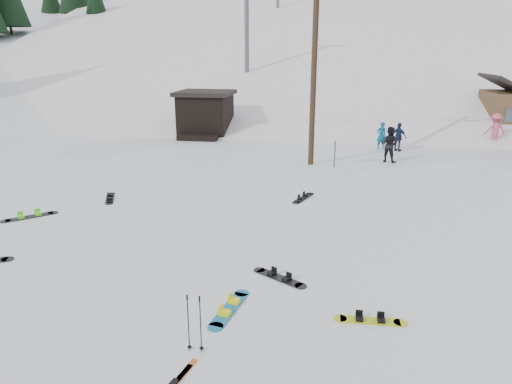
# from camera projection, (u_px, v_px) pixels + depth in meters

# --- Properties ---
(ground) EXTENTS (200.00, 200.00, 0.00)m
(ground) POSITION_uv_depth(u_px,v_px,m) (168.00, 332.00, 8.67)
(ground) COLOR white
(ground) RESTS_ON ground
(ski_slope) EXTENTS (60.00, 85.24, 65.97)m
(ski_slope) POSITION_uv_depth(u_px,v_px,m) (308.00, 179.00, 64.06)
(ski_slope) COLOR white
(ski_slope) RESTS_ON ground
(ridge_left) EXTENTS (47.54, 95.03, 58.38)m
(ridge_left) POSITION_uv_depth(u_px,v_px,m) (43.00, 174.00, 62.78)
(ridge_left) COLOR white
(ridge_left) RESTS_ON ground
(treeline_left) EXTENTS (20.00, 64.00, 10.00)m
(treeline_left) POSITION_uv_depth(u_px,v_px,m) (3.00, 98.00, 51.68)
(treeline_left) COLOR black
(treeline_left) RESTS_ON ground
(treeline_crest) EXTENTS (50.00, 6.00, 10.00)m
(treeline_crest) POSITION_uv_depth(u_px,v_px,m) (319.00, 78.00, 89.73)
(treeline_crest) COLOR black
(treeline_crest) RESTS_ON ski_slope
(utility_pole) EXTENTS (2.00, 0.26, 9.00)m
(utility_pole) POSITION_uv_depth(u_px,v_px,m) (314.00, 61.00, 20.17)
(utility_pole) COLOR #3A2819
(utility_pole) RESTS_ON ground
(trail_sign) EXTENTS (0.50, 0.09, 1.85)m
(trail_sign) POSITION_uv_depth(u_px,v_px,m) (335.00, 140.00, 20.61)
(trail_sign) COLOR #595B60
(trail_sign) RESTS_ON ground
(lift_hut) EXTENTS (3.40, 4.10, 2.75)m
(lift_hut) POSITION_uv_depth(u_px,v_px,m) (206.00, 113.00, 28.79)
(lift_hut) COLOR black
(lift_hut) RESTS_ON ground
(lift_tower_near) EXTENTS (2.20, 0.36, 8.00)m
(lift_tower_near) POSITION_uv_depth(u_px,v_px,m) (247.00, 14.00, 35.25)
(lift_tower_near) COLOR #595B60
(lift_tower_near) RESTS_ON ski_slope
(hero_snowboard) EXTENTS (0.57, 1.65, 0.12)m
(hero_snowboard) POSITION_uv_depth(u_px,v_px,m) (229.00, 308.00, 9.41)
(hero_snowboard) COLOR #1977A8
(hero_snowboard) RESTS_ON ground
(ski_poles) EXTENTS (0.30, 0.08, 1.10)m
(ski_poles) POSITION_uv_depth(u_px,v_px,m) (194.00, 323.00, 7.98)
(ski_poles) COLOR black
(ski_poles) RESTS_ON ground
(board_scatter_b) EXTENTS (0.74, 1.37, 0.10)m
(board_scatter_b) POSITION_uv_depth(u_px,v_px,m) (110.00, 198.00, 16.50)
(board_scatter_b) COLOR black
(board_scatter_b) RESTS_ON ground
(board_scatter_c) EXTENTS (1.33, 1.27, 0.12)m
(board_scatter_c) POSITION_uv_depth(u_px,v_px,m) (30.00, 216.00, 14.65)
(board_scatter_c) COLOR black
(board_scatter_c) RESTS_ON ground
(board_scatter_d) EXTENTS (1.33, 0.91, 0.11)m
(board_scatter_d) POSITION_uv_depth(u_px,v_px,m) (279.00, 277.00, 10.71)
(board_scatter_d) COLOR black
(board_scatter_d) RESTS_ON ground
(board_scatter_e) EXTENTS (1.43, 0.31, 0.10)m
(board_scatter_e) POSITION_uv_depth(u_px,v_px,m) (370.00, 320.00, 9.01)
(board_scatter_e) COLOR #CDDB18
(board_scatter_e) RESTS_ON ground
(board_scatter_f) EXTENTS (0.72, 1.42, 0.11)m
(board_scatter_f) POSITION_uv_depth(u_px,v_px,m) (303.00, 198.00, 16.53)
(board_scatter_f) COLOR black
(board_scatter_f) RESTS_ON ground
(skier_teal) EXTENTS (0.62, 0.50, 1.48)m
(skier_teal) POSITION_uv_depth(u_px,v_px,m) (381.00, 136.00, 24.65)
(skier_teal) COLOR #0B4F71
(skier_teal) RESTS_ON ground
(skier_dark) EXTENTS (1.02, 0.93, 1.71)m
(skier_dark) POSITION_uv_depth(u_px,v_px,m) (389.00, 144.00, 21.78)
(skier_dark) COLOR black
(skier_dark) RESTS_ON ground
(skier_pink) EXTENTS (1.28, 0.89, 1.81)m
(skier_pink) POSITION_uv_depth(u_px,v_px,m) (495.00, 130.00, 25.56)
(skier_pink) COLOR #D54B6C
(skier_pink) RESTS_ON ground
(skier_navy) EXTENTS (0.93, 0.84, 1.51)m
(skier_navy) POSITION_uv_depth(u_px,v_px,m) (399.00, 137.00, 24.18)
(skier_navy) COLOR #171E39
(skier_navy) RESTS_ON ground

